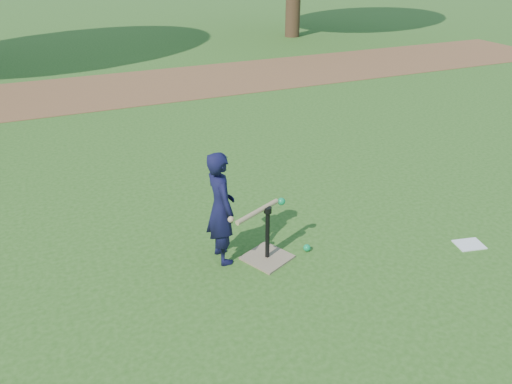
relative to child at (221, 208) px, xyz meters
name	(u,v)px	position (x,y,z in m)	size (l,w,h in m)	color
ground	(260,267)	(0.30, -0.31, -0.61)	(80.00, 80.00, 0.00)	#285116
dirt_strip	(127,88)	(0.30, 7.19, -0.60)	(24.00, 3.00, 0.01)	brown
child	(221,208)	(0.00, 0.00, 0.00)	(0.44, 0.29, 1.21)	black
wiffle_ball_ground	(307,248)	(0.89, -0.24, -0.57)	(0.08, 0.08, 0.08)	#0C8B4A
clipboard	(469,245)	(2.59, -0.85, -0.60)	(0.30, 0.23, 0.01)	silver
batting_tee	(267,250)	(0.43, -0.19, -0.50)	(0.57, 0.57, 0.61)	#887356
swing_action	(260,210)	(0.35, -0.19, 0.00)	(0.69, 0.31, 0.08)	tan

